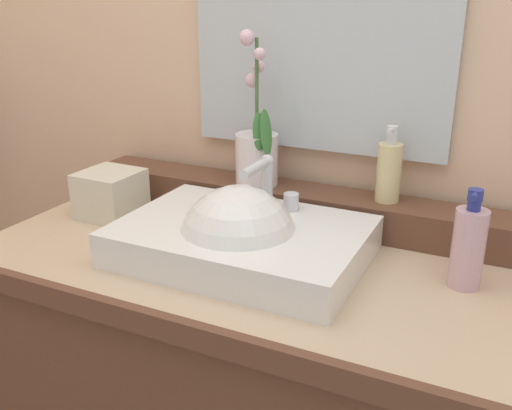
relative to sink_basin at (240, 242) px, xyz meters
The scene contains 8 objects.
wall_back 0.56m from the sink_basin, 85.07° to the left, with size 3.05×0.20×2.52m, color beige.
back_ledge 0.25m from the sink_basin, 81.52° to the left, with size 1.10×0.12×0.08m, color brown.
sink_basin is the anchor object (origin of this frame).
potted_plant 0.28m from the sink_basin, 108.23° to the left, with size 0.11×0.10×0.35m.
soap_dispenser 0.35m from the sink_basin, 48.09° to the left, with size 0.05×0.05×0.16m.
lotion_bottle 0.42m from the sink_basin, 10.61° to the left, with size 0.06×0.06×0.18m.
tissue_box 0.39m from the sink_basin, 168.38° to the left, with size 0.13×0.13×0.11m, color beige.
mirror 0.51m from the sink_basin, 83.59° to the left, with size 0.60×0.02×0.57m, color silver.
Camera 1 is at (0.44, -0.94, 1.36)m, focal length 40.01 mm.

